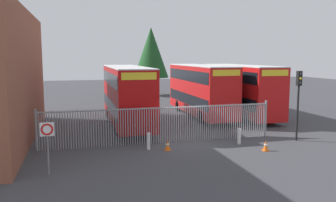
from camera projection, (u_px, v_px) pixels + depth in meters
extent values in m
plane|color=#3D3D42|center=(156.00, 119.00, 29.05)|extent=(100.00, 100.00, 0.00)
cylinder|color=gray|center=(36.00, 131.00, 19.08)|extent=(0.06, 0.06, 2.20)
cylinder|color=gray|center=(39.00, 131.00, 19.11)|extent=(0.06, 0.06, 2.20)
cylinder|color=gray|center=(42.00, 131.00, 19.15)|extent=(0.06, 0.06, 2.20)
cylinder|color=gray|center=(44.00, 131.00, 19.18)|extent=(0.06, 0.06, 2.20)
cylinder|color=gray|center=(47.00, 131.00, 19.22)|extent=(0.06, 0.06, 2.20)
cylinder|color=gray|center=(50.00, 131.00, 19.26)|extent=(0.06, 0.06, 2.20)
cylinder|color=gray|center=(52.00, 131.00, 19.29)|extent=(0.06, 0.06, 2.20)
cylinder|color=gray|center=(55.00, 130.00, 19.33)|extent=(0.06, 0.06, 2.20)
cylinder|color=gray|center=(58.00, 130.00, 19.36)|extent=(0.06, 0.06, 2.20)
cylinder|color=gray|center=(60.00, 130.00, 19.40)|extent=(0.06, 0.06, 2.20)
cylinder|color=gray|center=(63.00, 130.00, 19.43)|extent=(0.06, 0.06, 2.20)
cylinder|color=gray|center=(65.00, 130.00, 19.47)|extent=(0.06, 0.06, 2.20)
cylinder|color=gray|center=(68.00, 130.00, 19.50)|extent=(0.06, 0.06, 2.20)
cylinder|color=gray|center=(71.00, 130.00, 19.54)|extent=(0.06, 0.06, 2.20)
cylinder|color=gray|center=(73.00, 130.00, 19.57)|extent=(0.06, 0.06, 2.20)
cylinder|color=gray|center=(76.00, 129.00, 19.61)|extent=(0.06, 0.06, 2.20)
cylinder|color=gray|center=(78.00, 129.00, 19.65)|extent=(0.06, 0.06, 2.20)
cylinder|color=gray|center=(81.00, 129.00, 19.68)|extent=(0.06, 0.06, 2.20)
cylinder|color=gray|center=(84.00, 129.00, 19.72)|extent=(0.06, 0.06, 2.20)
cylinder|color=gray|center=(86.00, 129.00, 19.75)|extent=(0.06, 0.06, 2.20)
cylinder|color=gray|center=(89.00, 129.00, 19.79)|extent=(0.06, 0.06, 2.20)
cylinder|color=gray|center=(91.00, 129.00, 19.82)|extent=(0.06, 0.06, 2.20)
cylinder|color=gray|center=(94.00, 128.00, 19.86)|extent=(0.06, 0.06, 2.20)
cylinder|color=gray|center=(96.00, 128.00, 19.89)|extent=(0.06, 0.06, 2.20)
cylinder|color=gray|center=(99.00, 128.00, 19.93)|extent=(0.06, 0.06, 2.20)
cylinder|color=gray|center=(101.00, 128.00, 19.96)|extent=(0.06, 0.06, 2.20)
cylinder|color=gray|center=(104.00, 128.00, 20.00)|extent=(0.06, 0.06, 2.20)
cylinder|color=gray|center=(106.00, 128.00, 20.04)|extent=(0.06, 0.06, 2.20)
cylinder|color=gray|center=(109.00, 128.00, 20.07)|extent=(0.06, 0.06, 2.20)
cylinder|color=gray|center=(111.00, 128.00, 20.11)|extent=(0.06, 0.06, 2.20)
cylinder|color=gray|center=(113.00, 127.00, 20.14)|extent=(0.06, 0.06, 2.20)
cylinder|color=gray|center=(116.00, 127.00, 20.18)|extent=(0.06, 0.06, 2.20)
cylinder|color=gray|center=(118.00, 127.00, 20.21)|extent=(0.06, 0.06, 2.20)
cylinder|color=gray|center=(121.00, 127.00, 20.25)|extent=(0.06, 0.06, 2.20)
cylinder|color=gray|center=(123.00, 127.00, 20.28)|extent=(0.06, 0.06, 2.20)
cylinder|color=gray|center=(126.00, 127.00, 20.32)|extent=(0.06, 0.06, 2.20)
cylinder|color=gray|center=(128.00, 127.00, 20.35)|extent=(0.06, 0.06, 2.20)
cylinder|color=gray|center=(130.00, 127.00, 20.39)|extent=(0.06, 0.06, 2.20)
cylinder|color=gray|center=(133.00, 126.00, 20.43)|extent=(0.06, 0.06, 2.20)
cylinder|color=gray|center=(135.00, 126.00, 20.46)|extent=(0.06, 0.06, 2.20)
cylinder|color=gray|center=(137.00, 126.00, 20.50)|extent=(0.06, 0.06, 2.20)
cylinder|color=gray|center=(140.00, 126.00, 20.53)|extent=(0.06, 0.06, 2.20)
cylinder|color=gray|center=(142.00, 126.00, 20.57)|extent=(0.06, 0.06, 2.20)
cylinder|color=gray|center=(144.00, 126.00, 20.60)|extent=(0.06, 0.06, 2.20)
cylinder|color=gray|center=(147.00, 126.00, 20.64)|extent=(0.06, 0.06, 2.20)
cylinder|color=gray|center=(149.00, 126.00, 20.67)|extent=(0.06, 0.06, 2.20)
cylinder|color=gray|center=(151.00, 125.00, 20.71)|extent=(0.06, 0.06, 2.20)
cylinder|color=gray|center=(154.00, 125.00, 20.74)|extent=(0.06, 0.06, 2.20)
cylinder|color=gray|center=(156.00, 125.00, 20.78)|extent=(0.06, 0.06, 2.20)
cylinder|color=gray|center=(158.00, 125.00, 20.81)|extent=(0.06, 0.06, 2.20)
cylinder|color=gray|center=(161.00, 125.00, 20.85)|extent=(0.06, 0.06, 2.20)
cylinder|color=gray|center=(163.00, 125.00, 20.89)|extent=(0.06, 0.06, 2.20)
cylinder|color=gray|center=(165.00, 125.00, 20.92)|extent=(0.06, 0.06, 2.20)
cylinder|color=gray|center=(167.00, 125.00, 20.96)|extent=(0.06, 0.06, 2.20)
cylinder|color=gray|center=(170.00, 125.00, 20.99)|extent=(0.06, 0.06, 2.20)
cylinder|color=gray|center=(172.00, 124.00, 21.03)|extent=(0.06, 0.06, 2.20)
cylinder|color=gray|center=(174.00, 124.00, 21.06)|extent=(0.06, 0.06, 2.20)
cylinder|color=gray|center=(176.00, 124.00, 21.10)|extent=(0.06, 0.06, 2.20)
cylinder|color=gray|center=(179.00, 124.00, 21.13)|extent=(0.06, 0.06, 2.20)
cylinder|color=gray|center=(181.00, 124.00, 21.17)|extent=(0.06, 0.06, 2.20)
cylinder|color=gray|center=(183.00, 124.00, 21.20)|extent=(0.06, 0.06, 2.20)
cylinder|color=gray|center=(185.00, 124.00, 21.24)|extent=(0.06, 0.06, 2.20)
cylinder|color=gray|center=(187.00, 124.00, 21.28)|extent=(0.06, 0.06, 2.20)
cylinder|color=gray|center=(189.00, 124.00, 21.31)|extent=(0.06, 0.06, 2.20)
cylinder|color=gray|center=(192.00, 123.00, 21.35)|extent=(0.06, 0.06, 2.20)
cylinder|color=gray|center=(194.00, 123.00, 21.38)|extent=(0.06, 0.06, 2.20)
cylinder|color=gray|center=(196.00, 123.00, 21.42)|extent=(0.06, 0.06, 2.20)
cylinder|color=gray|center=(198.00, 123.00, 21.45)|extent=(0.06, 0.06, 2.20)
cylinder|color=gray|center=(200.00, 123.00, 21.49)|extent=(0.06, 0.06, 2.20)
cylinder|color=gray|center=(202.00, 123.00, 21.52)|extent=(0.06, 0.06, 2.20)
cylinder|color=gray|center=(205.00, 123.00, 21.56)|extent=(0.06, 0.06, 2.20)
cylinder|color=gray|center=(207.00, 123.00, 21.59)|extent=(0.06, 0.06, 2.20)
cylinder|color=gray|center=(209.00, 123.00, 21.63)|extent=(0.06, 0.06, 2.20)
cylinder|color=gray|center=(211.00, 122.00, 21.67)|extent=(0.06, 0.06, 2.20)
cylinder|color=gray|center=(213.00, 122.00, 21.70)|extent=(0.06, 0.06, 2.20)
cylinder|color=gray|center=(215.00, 122.00, 21.74)|extent=(0.06, 0.06, 2.20)
cylinder|color=gray|center=(217.00, 122.00, 21.77)|extent=(0.06, 0.06, 2.20)
cylinder|color=gray|center=(219.00, 122.00, 21.81)|extent=(0.06, 0.06, 2.20)
cylinder|color=gray|center=(221.00, 122.00, 21.84)|extent=(0.06, 0.06, 2.20)
cylinder|color=gray|center=(223.00, 122.00, 21.88)|extent=(0.06, 0.06, 2.20)
cylinder|color=gray|center=(226.00, 122.00, 21.91)|extent=(0.06, 0.06, 2.20)
cylinder|color=gray|center=(228.00, 122.00, 21.95)|extent=(0.06, 0.06, 2.20)
cylinder|color=gray|center=(230.00, 121.00, 21.98)|extent=(0.06, 0.06, 2.20)
cylinder|color=gray|center=(232.00, 121.00, 22.02)|extent=(0.06, 0.06, 2.20)
cylinder|color=gray|center=(234.00, 121.00, 22.06)|extent=(0.06, 0.06, 2.20)
cylinder|color=gray|center=(236.00, 121.00, 22.09)|extent=(0.06, 0.06, 2.20)
cylinder|color=gray|center=(238.00, 121.00, 22.13)|extent=(0.06, 0.06, 2.20)
cylinder|color=gray|center=(240.00, 121.00, 22.16)|extent=(0.06, 0.06, 2.20)
cylinder|color=gray|center=(242.00, 121.00, 22.20)|extent=(0.06, 0.06, 2.20)
cylinder|color=gray|center=(244.00, 121.00, 22.23)|extent=(0.06, 0.06, 2.20)
cylinder|color=gray|center=(246.00, 121.00, 22.27)|extent=(0.06, 0.06, 2.20)
cylinder|color=gray|center=(248.00, 121.00, 22.30)|extent=(0.06, 0.06, 2.20)
cylinder|color=gray|center=(250.00, 120.00, 22.34)|extent=(0.06, 0.06, 2.20)
cylinder|color=gray|center=(252.00, 120.00, 22.37)|extent=(0.06, 0.06, 2.20)
cylinder|color=gray|center=(254.00, 120.00, 22.41)|extent=(0.06, 0.06, 2.20)
cylinder|color=gray|center=(256.00, 120.00, 22.45)|extent=(0.06, 0.06, 2.20)
cylinder|color=gray|center=(258.00, 120.00, 22.48)|extent=(0.06, 0.06, 2.20)
cylinder|color=gray|center=(260.00, 120.00, 22.52)|extent=(0.06, 0.06, 2.20)
cylinder|color=gray|center=(262.00, 120.00, 22.55)|extent=(0.06, 0.06, 2.20)
cylinder|color=gray|center=(264.00, 120.00, 22.59)|extent=(0.06, 0.06, 2.20)
cylinder|color=gray|center=(265.00, 120.00, 22.62)|extent=(0.06, 0.06, 2.20)
cylinder|color=gray|center=(160.00, 108.00, 20.72)|extent=(14.00, 0.07, 0.07)
cylinder|color=gray|center=(36.00, 130.00, 19.07)|extent=(0.14, 0.14, 2.35)
cylinder|color=gray|center=(265.00, 118.00, 22.61)|extent=(0.14, 0.14, 2.35)
cube|color=red|center=(240.00, 89.00, 30.29)|extent=(2.50, 10.80, 4.00)
cube|color=black|center=(240.00, 98.00, 30.39)|extent=(2.54, 10.37, 0.90)
cube|color=black|center=(241.00, 75.00, 30.14)|extent=(2.54, 10.37, 0.90)
cube|color=yellow|center=(275.00, 73.00, 24.95)|extent=(2.12, 0.12, 0.44)
cube|color=silver|center=(241.00, 66.00, 30.03)|extent=(2.50, 10.80, 0.08)
cylinder|color=black|center=(246.00, 117.00, 27.04)|extent=(0.30, 1.04, 1.04)
cylinder|color=black|center=(272.00, 116.00, 27.59)|extent=(0.30, 1.04, 1.04)
cylinder|color=black|center=(215.00, 106.00, 33.09)|extent=(0.30, 1.04, 1.04)
cylinder|color=black|center=(236.00, 105.00, 33.65)|extent=(0.30, 1.04, 1.04)
cube|color=#B70C0C|center=(127.00, 94.00, 26.20)|extent=(2.50, 10.80, 4.00)
cube|color=black|center=(127.00, 105.00, 26.30)|extent=(2.54, 10.37, 0.90)
cube|color=black|center=(126.00, 78.00, 26.05)|extent=(2.54, 10.37, 0.90)
cube|color=yellow|center=(139.00, 76.00, 20.86)|extent=(2.12, 0.12, 0.44)
cube|color=silver|center=(126.00, 67.00, 25.94)|extent=(2.50, 10.80, 0.08)
cylinder|color=black|center=(118.00, 128.00, 22.95)|extent=(0.30, 1.04, 1.04)
cylinder|color=black|center=(150.00, 126.00, 23.50)|extent=(0.30, 1.04, 1.04)
cylinder|color=black|center=(109.00, 113.00, 29.01)|extent=(0.30, 1.04, 1.04)
cylinder|color=black|center=(135.00, 112.00, 29.56)|extent=(0.30, 1.04, 1.04)
cube|color=red|center=(200.00, 89.00, 30.31)|extent=(2.50, 10.80, 4.00)
cube|color=black|center=(200.00, 98.00, 30.41)|extent=(2.54, 10.37, 0.90)
cube|color=black|center=(200.00, 75.00, 30.15)|extent=(2.54, 10.37, 0.90)
cube|color=yellow|center=(226.00, 73.00, 24.97)|extent=(2.12, 0.12, 0.44)
cube|color=silver|center=(201.00, 66.00, 30.05)|extent=(2.50, 10.80, 0.08)
cylinder|color=black|center=(202.00, 117.00, 27.05)|extent=(0.30, 1.04, 1.04)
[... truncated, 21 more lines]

